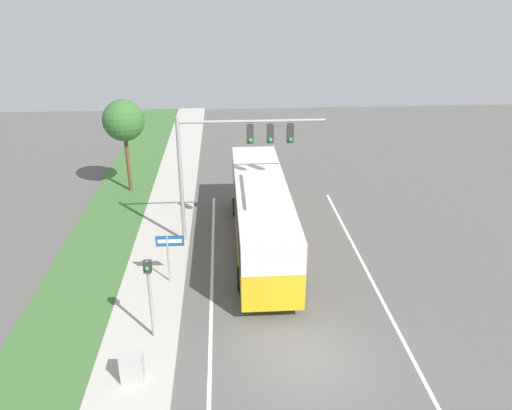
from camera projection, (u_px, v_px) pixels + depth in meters
The scene contains 11 objects.
ground_plane at pixel (311, 358), 17.78m from camera, with size 80.00×80.00×0.00m, color #565451.
sidewalk at pixel (135, 365), 17.37m from camera, with size 2.80×80.00×0.12m.
grass_verge at pixel (41, 369), 17.18m from camera, with size 3.60×80.00×0.10m.
lane_divider_near at pixel (210, 363), 17.56m from camera, with size 0.14×30.00×0.01m.
lane_divider_far at pixel (410, 353), 18.00m from camera, with size 0.14×30.00×0.01m.
bus at pixel (261, 210), 24.65m from camera, with size 2.67×12.46×3.62m.
signal_gantry at pixel (230, 151), 24.06m from camera, with size 7.12×0.41×6.57m.
pedestrian_signal at pixel (149, 287), 17.88m from camera, with size 0.28×0.34×3.34m.
street_sign at pixel (169, 249), 21.60m from camera, with size 1.22×0.08×2.41m.
utility_cabinet at pixel (132, 367), 16.43m from camera, with size 0.74×0.49×1.04m.
roadside_tree at pixel (124, 121), 30.37m from camera, with size 2.54×2.54×5.87m.
Camera 1 is at (-2.92, -13.94, 12.13)m, focal length 35.00 mm.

